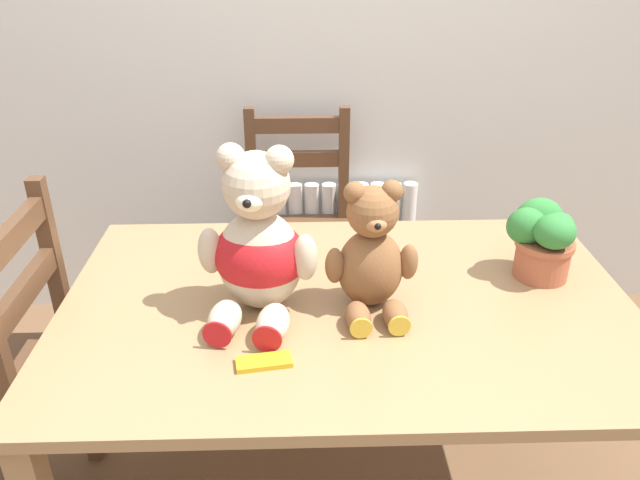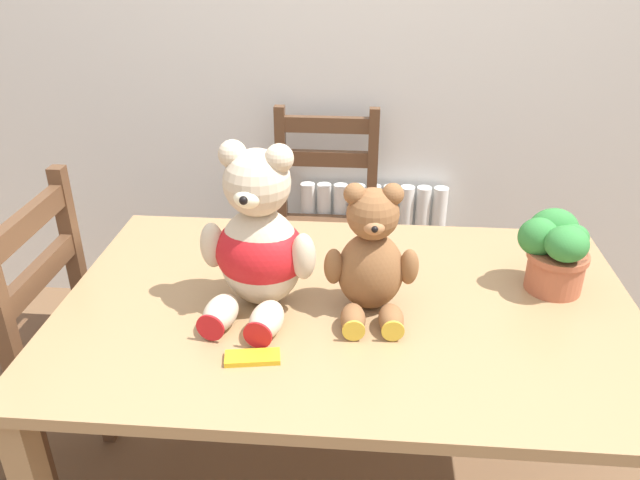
{
  "view_description": "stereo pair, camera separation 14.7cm",
  "coord_description": "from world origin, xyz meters",
  "px_view_note": "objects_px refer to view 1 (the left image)",
  "views": [
    {
      "loc": [
        -0.11,
        -0.86,
        1.55
      ],
      "look_at": [
        -0.07,
        0.45,
        0.88
      ],
      "focal_mm": 35.0,
      "sensor_mm": 36.0,
      "label": 1
    },
    {
      "loc": [
        0.04,
        -0.86,
        1.55
      ],
      "look_at": [
        -0.07,
        0.45,
        0.88
      ],
      "focal_mm": 35.0,
      "sensor_mm": 36.0,
      "label": 2
    }
  ],
  "objects_px": {
    "teddy_bear_right": "(372,255)",
    "chocolate_bar": "(264,362)",
    "teddy_bear_left": "(258,247)",
    "potted_plant": "(542,238)",
    "wooden_chair_behind": "(299,235)"
  },
  "relations": [
    {
      "from": "teddy_bear_left",
      "to": "potted_plant",
      "type": "height_order",
      "value": "teddy_bear_left"
    },
    {
      "from": "wooden_chair_behind",
      "to": "teddy_bear_right",
      "type": "relative_size",
      "value": 2.85
    },
    {
      "from": "wooden_chair_behind",
      "to": "chocolate_bar",
      "type": "distance_m",
      "value": 1.12
    },
    {
      "from": "teddy_bear_left",
      "to": "teddy_bear_right",
      "type": "bearing_deg",
      "value": -170.47
    },
    {
      "from": "teddy_bear_right",
      "to": "chocolate_bar",
      "type": "relative_size",
      "value": 2.71
    },
    {
      "from": "wooden_chair_behind",
      "to": "teddy_bear_left",
      "type": "bearing_deg",
      "value": 84.1
    },
    {
      "from": "wooden_chair_behind",
      "to": "teddy_bear_left",
      "type": "distance_m",
      "value": 0.96
    },
    {
      "from": "chocolate_bar",
      "to": "teddy_bear_right",
      "type": "bearing_deg",
      "value": 41.94
    },
    {
      "from": "wooden_chair_behind",
      "to": "potted_plant",
      "type": "xyz_separation_m",
      "value": [
        0.64,
        -0.73,
        0.35
      ]
    },
    {
      "from": "teddy_bear_left",
      "to": "potted_plant",
      "type": "relative_size",
      "value": 2.0
    },
    {
      "from": "teddy_bear_right",
      "to": "chocolate_bar",
      "type": "bearing_deg",
      "value": 38.03
    },
    {
      "from": "teddy_bear_right",
      "to": "chocolate_bar",
      "type": "distance_m",
      "value": 0.36
    },
    {
      "from": "teddy_bear_right",
      "to": "wooden_chair_behind",
      "type": "bearing_deg",
      "value": -82.22
    },
    {
      "from": "teddy_bear_left",
      "to": "teddy_bear_right",
      "type": "relative_size",
      "value": 1.28
    },
    {
      "from": "teddy_bear_right",
      "to": "teddy_bear_left",
      "type": "bearing_deg",
      "value": -4.29
    }
  ]
}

